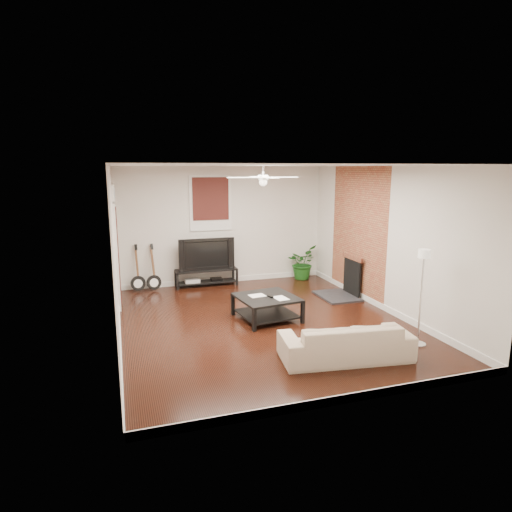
% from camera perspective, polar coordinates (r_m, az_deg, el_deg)
% --- Properties ---
extents(room, '(5.01, 6.01, 2.81)m').
position_cam_1_polar(room, '(7.74, 0.90, 1.26)').
color(room, black).
rests_on(room, ground).
extents(brick_accent, '(0.02, 2.20, 2.80)m').
position_cam_1_polar(brick_accent, '(9.68, 13.08, 2.99)').
color(brick_accent, '#984831').
rests_on(brick_accent, floor).
extents(fireplace, '(0.80, 1.10, 0.92)m').
position_cam_1_polar(fireplace, '(9.71, 11.37, -2.56)').
color(fireplace, black).
rests_on(fireplace, floor).
extents(window_back, '(1.00, 0.06, 1.30)m').
position_cam_1_polar(window_back, '(10.44, -5.91, 6.85)').
color(window_back, '#38130F').
rests_on(window_back, wall_back).
extents(door_left, '(0.08, 1.00, 2.50)m').
position_cam_1_polar(door_left, '(9.24, -17.64, 1.43)').
color(door_left, white).
rests_on(door_left, wall_left).
extents(tv_stand, '(1.46, 0.39, 0.41)m').
position_cam_1_polar(tv_stand, '(10.50, -6.46, -2.79)').
color(tv_stand, black).
rests_on(tv_stand, floor).
extents(tv, '(1.31, 0.17, 0.75)m').
position_cam_1_polar(tv, '(10.40, -6.55, 0.35)').
color(tv, black).
rests_on(tv, tv_stand).
extents(coffee_table, '(1.16, 1.16, 0.43)m').
position_cam_1_polar(coffee_table, '(8.19, 1.40, -6.73)').
color(coffee_table, black).
rests_on(coffee_table, floor).
extents(sofa, '(1.98, 0.98, 0.55)m').
position_cam_1_polar(sofa, '(6.66, 11.55, -10.73)').
color(sofa, '#C8B096').
rests_on(sofa, floor).
extents(floor_lamp, '(0.29, 0.29, 1.55)m').
position_cam_1_polar(floor_lamp, '(7.31, 20.65, -5.12)').
color(floor_lamp, silver).
rests_on(floor_lamp, floor).
extents(potted_plant, '(0.98, 1.00, 0.84)m').
position_cam_1_polar(potted_plant, '(11.13, 5.96, -0.84)').
color(potted_plant, '#195117').
rests_on(potted_plant, floor).
extents(guitar_left, '(0.36, 0.28, 1.08)m').
position_cam_1_polar(guitar_left, '(10.22, -15.17, -1.57)').
color(guitar_left, black).
rests_on(guitar_left, floor).
extents(guitar_right, '(0.38, 0.31, 1.08)m').
position_cam_1_polar(guitar_right, '(10.21, -13.20, -1.48)').
color(guitar_right, black).
rests_on(guitar_right, floor).
extents(ceiling_fan, '(1.24, 1.24, 0.32)m').
position_cam_1_polar(ceiling_fan, '(7.62, 0.93, 10.18)').
color(ceiling_fan, white).
rests_on(ceiling_fan, ceiling).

